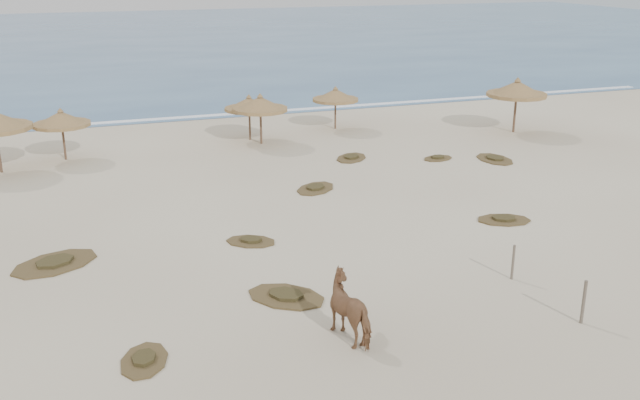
{
  "coord_description": "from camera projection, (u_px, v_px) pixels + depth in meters",
  "views": [
    {
      "loc": [
        -5.93,
        -18.5,
        9.52
      ],
      "look_at": [
        2.14,
        5.0,
        1.06
      ],
      "focal_mm": 40.0,
      "sensor_mm": 36.0,
      "label": 1
    }
  ],
  "objects": [
    {
      "name": "palapa_2",
      "position": [
        61.0,
        120.0,
        34.86
      ],
      "size": [
        2.87,
        2.87,
        2.61
      ],
      "rotation": [
        0.0,
        0.0,
        -0.03
      ],
      "color": "brown",
      "rests_on": "ground"
    },
    {
      "name": "scrub_5",
      "position": [
        495.0,
        159.0,
        35.42
      ],
      "size": [
        1.54,
        2.35,
        0.16
      ],
      "rotation": [
        0.0,
        0.0,
        1.58
      ],
      "color": "brown",
      "rests_on": "ground"
    },
    {
      "name": "scrub_9",
      "position": [
        286.0,
        296.0,
        21.04
      ],
      "size": [
        2.86,
        2.85,
        0.16
      ],
      "rotation": [
        0.0,
        0.0,
        2.37
      ],
      "color": "brown",
      "rests_on": "ground"
    },
    {
      "name": "fence_post_near",
      "position": [
        584.0,
        302.0,
        19.39
      ],
      "size": [
        0.11,
        0.11,
        1.28
      ],
      "primitive_type": "cylinder",
      "rotation": [
        0.0,
        0.0,
        0.16
      ],
      "color": "#6A5E4F",
      "rests_on": "ground"
    },
    {
      "name": "scrub_1",
      "position": [
        55.0,
        263.0,
        23.33
      ],
      "size": [
        3.45,
        3.04,
        0.16
      ],
      "rotation": [
        0.0,
        0.0,
        0.49
      ],
      "color": "brown",
      "rests_on": "ground"
    },
    {
      "name": "scrub_4",
      "position": [
        504.0,
        219.0,
        27.2
      ],
      "size": [
        2.36,
        1.87,
        0.16
      ],
      "rotation": [
        0.0,
        0.0,
        2.85
      ],
      "color": "brown",
      "rests_on": "ground"
    },
    {
      "name": "ground",
      "position": [
        307.0,
        291.0,
        21.45
      ],
      "size": [
        160.0,
        160.0,
        0.0
      ],
      "primitive_type": "plane",
      "color": "beige",
      "rests_on": "ground"
    },
    {
      "name": "scrub_10",
      "position": [
        438.0,
        158.0,
        35.57
      ],
      "size": [
        1.8,
        1.38,
        0.16
      ],
      "rotation": [
        0.0,
        0.0,
        0.22
      ],
      "color": "brown",
      "rests_on": "ground"
    },
    {
      "name": "palapa_6",
      "position": [
        517.0,
        90.0,
        40.33
      ],
      "size": [
        3.95,
        3.95,
        3.17
      ],
      "rotation": [
        0.0,
        0.0,
        0.18
      ],
      "color": "brown",
      "rests_on": "ground"
    },
    {
      "name": "scrub_3",
      "position": [
        316.0,
        188.0,
        30.9
      ],
      "size": [
        2.53,
        2.47,
        0.16
      ],
      "rotation": [
        0.0,
        0.0,
        0.73
      ],
      "color": "brown",
      "rests_on": "ground"
    },
    {
      "name": "ocean",
      "position": [
        121.0,
        39.0,
        88.61
      ],
      "size": [
        200.0,
        100.0,
        0.01
      ],
      "primitive_type": "cube",
      "color": "#29507C",
      "rests_on": "ground"
    },
    {
      "name": "fence_post_far",
      "position": [
        513.0,
        262.0,
        22.1
      ],
      "size": [
        0.1,
        0.1,
        1.14
      ],
      "primitive_type": "cylinder",
      "rotation": [
        0.0,
        0.0,
        -0.3
      ],
      "color": "#6A5E4F",
      "rests_on": "ground"
    },
    {
      "name": "scrub_7",
      "position": [
        351.0,
        158.0,
        35.64
      ],
      "size": [
        2.41,
        2.46,
        0.16
      ],
      "rotation": [
        0.0,
        0.0,
        0.84
      ],
      "color": "brown",
      "rests_on": "ground"
    },
    {
      "name": "scrub_11",
      "position": [
        144.0,
        360.0,
        17.7
      ],
      "size": [
        1.61,
        2.03,
        0.16
      ],
      "rotation": [
        0.0,
        0.0,
        1.29
      ],
      "color": "brown",
      "rests_on": "ground"
    },
    {
      "name": "scrub_2",
      "position": [
        251.0,
        241.0,
        25.13
      ],
      "size": [
        2.14,
        1.92,
        0.16
      ],
      "rotation": [
        0.0,
        0.0,
        2.6
      ],
      "color": "brown",
      "rests_on": "ground"
    },
    {
      "name": "palapa_3",
      "position": [
        249.0,
        105.0,
        38.73
      ],
      "size": [
        3.44,
        3.44,
        2.53
      ],
      "rotation": [
        0.0,
        0.0,
        -0.33
      ],
      "color": "brown",
      "rests_on": "ground"
    },
    {
      "name": "palapa_4",
      "position": [
        260.0,
        105.0,
        37.86
      ],
      "size": [
        3.4,
        3.4,
        2.75
      ],
      "rotation": [
        0.0,
        0.0,
        0.17
      ],
      "color": "brown",
      "rests_on": "ground"
    },
    {
      "name": "foam_line",
      "position": [
        179.0,
        118.0,
        44.73
      ],
      "size": [
        70.0,
        0.6,
        0.01
      ],
      "primitive_type": "cube",
      "color": "white",
      "rests_on": "ground"
    },
    {
      "name": "horse",
      "position": [
        353.0,
        308.0,
        18.6
      ],
      "size": [
        1.4,
        2.16,
        1.68
      ],
      "primitive_type": "imported",
      "rotation": [
        0.0,
        0.0,
        3.41
      ],
      "color": "#986745",
      "rests_on": "ground"
    },
    {
      "name": "palapa_5",
      "position": [
        335.0,
        96.0,
        41.26
      ],
      "size": [
        3.46,
        3.46,
        2.53
      ],
      "rotation": [
        0.0,
        0.0,
        -0.35
      ],
      "color": "brown",
      "rests_on": "ground"
    }
  ]
}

